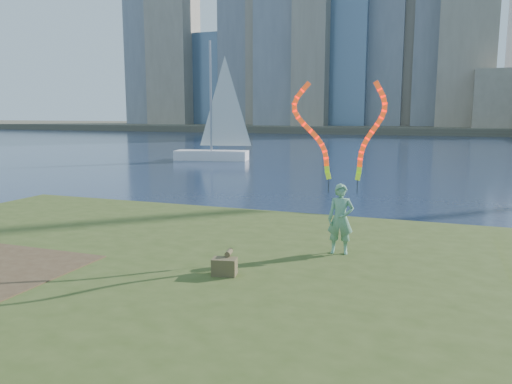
% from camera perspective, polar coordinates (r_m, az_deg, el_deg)
% --- Properties ---
extents(ground, '(320.00, 320.00, 0.00)m').
position_cam_1_polar(ground, '(12.06, -9.33, -9.10)').
color(ground, '#1A2741').
rests_on(ground, ground).
extents(grassy_knoll, '(20.00, 18.00, 0.80)m').
position_cam_1_polar(grassy_knoll, '(10.13, -15.92, -10.88)').
color(grassy_knoll, '#3A4A1A').
rests_on(grassy_knoll, ground).
extents(far_shore, '(320.00, 40.00, 1.20)m').
position_cam_1_polar(far_shore, '(105.12, 17.36, 6.98)').
color(far_shore, '#4E4939').
rests_on(far_shore, ground).
extents(woman_with_ribbons, '(1.98, 0.42, 3.88)m').
position_cam_1_polar(woman_with_ribbons, '(10.48, 9.80, 0.76)').
color(woman_with_ribbons, '#0F6C38').
rests_on(woman_with_ribbons, grassy_knoll).
extents(canvas_bag, '(0.49, 0.55, 0.42)m').
position_cam_1_polar(canvas_bag, '(9.22, -3.59, -8.39)').
color(canvas_bag, brown).
rests_on(canvas_bag, grassy_knoll).
extents(sailboat, '(6.15, 2.93, 9.23)m').
position_cam_1_polar(sailboat, '(39.57, -4.69, 5.95)').
color(sailboat, white).
rests_on(sailboat, ground).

